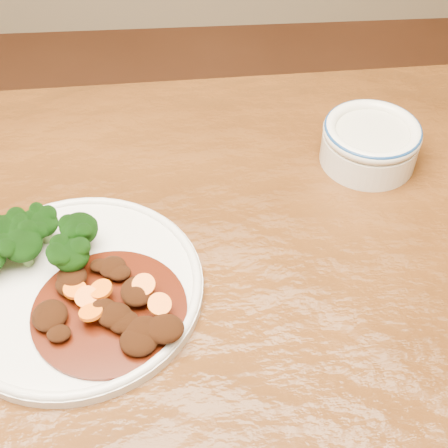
{
  "coord_description": "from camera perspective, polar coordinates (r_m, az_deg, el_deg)",
  "views": [
    {
      "loc": [
        0.08,
        -0.46,
        1.35
      ],
      "look_at": [
        0.12,
        0.09,
        0.77
      ],
      "focal_mm": 50.0,
      "sensor_mm": 36.0,
      "label": 1
    }
  ],
  "objects": [
    {
      "name": "dip_bowl",
      "position": [
        0.92,
        13.23,
        7.36
      ],
      "size": [
        0.14,
        0.14,
        0.06
      ],
      "rotation": [
        0.0,
        0.0,
        -0.35
      ],
      "color": "silver",
      "rests_on": "dining_table"
    },
    {
      "name": "dining_table",
      "position": [
        0.82,
        -8.32,
        -9.96
      ],
      "size": [
        1.53,
        0.95,
        0.75
      ],
      "rotation": [
        0.0,
        0.0,
        0.03
      ],
      "color": "#5A2F0F",
      "rests_on": "ground"
    },
    {
      "name": "dinner_plate",
      "position": [
        0.76,
        -13.31,
        -5.7
      ],
      "size": [
        0.3,
        0.3,
        0.02
      ],
      "rotation": [
        0.0,
        0.0,
        0.3
      ],
      "color": "silver",
      "rests_on": "dining_table"
    },
    {
      "name": "broccoli_florets",
      "position": [
        0.78,
        -16.9,
        -1.49
      ],
      "size": [
        0.15,
        0.1,
        0.05
      ],
      "color": "#70994F",
      "rests_on": "dinner_plate"
    },
    {
      "name": "mince_stew",
      "position": [
        0.71,
        -10.0,
        -7.72
      ],
      "size": [
        0.18,
        0.18,
        0.03
      ],
      "color": "#431207",
      "rests_on": "dinner_plate"
    }
  ]
}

